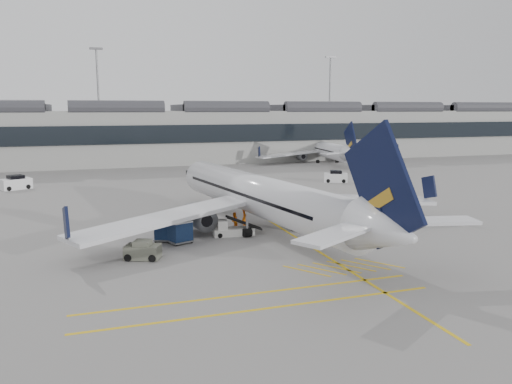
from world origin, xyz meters
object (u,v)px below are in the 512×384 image
object	(u,v)px
airliner_main	(262,197)
ramp_agent_b	(234,221)
belt_loader	(233,230)
ramp_agent_a	(244,217)
baggage_cart_a	(178,220)
pushback_tug	(143,251)

from	to	relation	value
airliner_main	ramp_agent_b	size ratio (longest dim) A/B	23.86
belt_loader	ramp_agent_a	xyz separation A→B (m)	(2.11, 3.19, 0.36)
belt_loader	baggage_cart_a	world-z (taller)	baggage_cart_a
belt_loader	ramp_agent_a	size ratio (longest dim) A/B	2.53
airliner_main	ramp_agent_a	xyz separation A→B (m)	(-1.22, 1.95, -2.28)
airliner_main	baggage_cart_a	distance (m)	8.35
ramp_agent_a	pushback_tug	bearing A→B (deg)	155.09
baggage_cart_a	belt_loader	bearing A→B (deg)	-61.49
baggage_cart_a	ramp_agent_a	bearing A→B (deg)	-25.83
belt_loader	baggage_cart_a	bearing A→B (deg)	147.51
ramp_agent_a	ramp_agent_b	distance (m)	1.79
belt_loader	baggage_cart_a	xyz separation A→B (m)	(-4.43, 3.46, 0.50)
baggage_cart_a	pushback_tug	size ratio (longest dim) A/B	0.75
airliner_main	ramp_agent_b	world-z (taller)	airliner_main
belt_loader	ramp_agent_b	bearing A→B (deg)	75.38
belt_loader	ramp_agent_b	world-z (taller)	belt_loader
belt_loader	ramp_agent_a	world-z (taller)	belt_loader
airliner_main	pushback_tug	size ratio (longest dim) A/B	13.35
ramp_agent_a	ramp_agent_b	world-z (taller)	ramp_agent_a
airliner_main	belt_loader	bearing A→B (deg)	-168.65
airliner_main	pushback_tug	bearing A→B (deg)	-161.86
airliner_main	ramp_agent_b	xyz separation A→B (m)	(-2.59, 0.79, -2.33)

